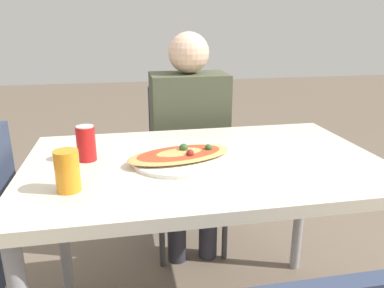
{
  "coord_description": "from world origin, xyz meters",
  "views": [
    {
      "loc": [
        -0.28,
        -1.22,
        1.24
      ],
      "look_at": [
        -0.05,
        0.0,
        0.83
      ],
      "focal_mm": 35.0,
      "sensor_mm": 36.0,
      "label": 1
    }
  ],
  "objects_px": {
    "pizza_main": "(180,156)",
    "soda_can": "(86,143)",
    "chair_far_seated": "(186,159)",
    "drink_glass": "(67,171)",
    "dining_table": "(204,180)",
    "person_seated": "(189,131)"
  },
  "relations": [
    {
      "from": "pizza_main",
      "to": "drink_glass",
      "type": "bearing_deg",
      "value": -152.86
    },
    {
      "from": "person_seated",
      "to": "pizza_main",
      "type": "height_order",
      "value": "person_seated"
    },
    {
      "from": "drink_glass",
      "to": "chair_far_seated",
      "type": "bearing_deg",
      "value": 61.1
    },
    {
      "from": "dining_table",
      "to": "chair_far_seated",
      "type": "xyz_separation_m",
      "value": [
        0.06,
        0.73,
        -0.19
      ]
    },
    {
      "from": "chair_far_seated",
      "to": "pizza_main",
      "type": "xyz_separation_m",
      "value": [
        -0.15,
        -0.72,
        0.29
      ]
    },
    {
      "from": "person_seated",
      "to": "soda_can",
      "type": "height_order",
      "value": "person_seated"
    },
    {
      "from": "pizza_main",
      "to": "drink_glass",
      "type": "xyz_separation_m",
      "value": [
        -0.35,
        -0.18,
        0.04
      ]
    },
    {
      "from": "pizza_main",
      "to": "soda_can",
      "type": "height_order",
      "value": "soda_can"
    },
    {
      "from": "soda_can",
      "to": "drink_glass",
      "type": "bearing_deg",
      "value": -97.6
    },
    {
      "from": "person_seated",
      "to": "dining_table",
      "type": "bearing_deg",
      "value": 84.66
    },
    {
      "from": "soda_can",
      "to": "drink_glass",
      "type": "relative_size",
      "value": 1.02
    },
    {
      "from": "dining_table",
      "to": "pizza_main",
      "type": "distance_m",
      "value": 0.13
    },
    {
      "from": "dining_table",
      "to": "pizza_main",
      "type": "height_order",
      "value": "pizza_main"
    },
    {
      "from": "chair_far_seated",
      "to": "drink_glass",
      "type": "bearing_deg",
      "value": 61.1
    },
    {
      "from": "dining_table",
      "to": "soda_can",
      "type": "xyz_separation_m",
      "value": [
        -0.41,
        0.07,
        0.14
      ]
    },
    {
      "from": "soda_can",
      "to": "drink_glass",
      "type": "height_order",
      "value": "soda_can"
    },
    {
      "from": "soda_can",
      "to": "drink_glass",
      "type": "xyz_separation_m",
      "value": [
        -0.03,
        -0.25,
        -0.0
      ]
    },
    {
      "from": "chair_far_seated",
      "to": "pizza_main",
      "type": "relative_size",
      "value": 2.22
    },
    {
      "from": "soda_can",
      "to": "dining_table",
      "type": "bearing_deg",
      "value": -9.77
    },
    {
      "from": "pizza_main",
      "to": "soda_can",
      "type": "distance_m",
      "value": 0.33
    },
    {
      "from": "chair_far_seated",
      "to": "pizza_main",
      "type": "bearing_deg",
      "value": 78.56
    },
    {
      "from": "person_seated",
      "to": "soda_can",
      "type": "relative_size",
      "value": 9.58
    }
  ]
}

